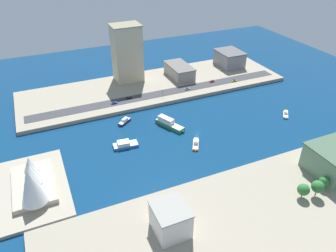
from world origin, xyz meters
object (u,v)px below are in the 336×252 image
(patrol_launch_navy, at_px, (124,121))
(pickup_red, at_px, (212,81))
(ferry_green_doubledeck, at_px, (169,123))
(catamaran_blue, at_px, (125,144))
(yacht_sleek_gray, at_px, (286,114))
(hotel_broad_white, at_px, (170,219))
(carpark_squat_concrete, at_px, (179,71))
(traffic_light_waterfront, at_px, (163,92))
(warehouse_low_gray, at_px, (229,58))
(terminal_long_green, at_px, (334,160))
(hatchback_blue, at_px, (114,103))
(water_taxi_orange, at_px, (196,144))
(sedan_silver, at_px, (187,89))
(taxi_yellow_cab, at_px, (234,81))
(suv_black, at_px, (129,98))
(office_block_beige, at_px, (127,53))
(opera_landmark, at_px, (32,180))

(patrol_launch_navy, height_order, pickup_red, pickup_red)
(ferry_green_doubledeck, height_order, catamaran_blue, ferry_green_doubledeck)
(yacht_sleek_gray, relative_size, hotel_broad_white, 0.59)
(carpark_squat_concrete, distance_m, traffic_light_waterfront, 46.16)
(pickup_red, bearing_deg, warehouse_low_gray, -51.91)
(terminal_long_green, xyz_separation_m, hatchback_blue, (135.34, 95.31, -7.45))
(water_taxi_orange, height_order, hatchback_blue, hatchback_blue)
(warehouse_low_gray, relative_size, hatchback_blue, 5.96)
(carpark_squat_concrete, xyz_separation_m, hatchback_blue, (-28.79, 72.86, -4.92))
(hatchback_blue, bearing_deg, sedan_silver, -90.45)
(catamaran_blue, height_order, pickup_red, pickup_red)
(terminal_long_green, distance_m, pickup_red, 140.42)
(carpark_squat_concrete, distance_m, terminal_long_green, 165.68)
(sedan_silver, xyz_separation_m, taxi_yellow_cab, (-2.00, -48.37, 0.04))
(suv_black, xyz_separation_m, traffic_light_waterfront, (-8.60, -27.33, 3.35))
(hotel_broad_white, distance_m, pickup_red, 176.88)
(yacht_sleek_gray, bearing_deg, taxi_yellow_cab, 4.22)
(ferry_green_doubledeck, height_order, taxi_yellow_cab, ferry_green_doubledeck)
(terminal_long_green, xyz_separation_m, sedan_silver, (134.82, 28.49, -7.45))
(office_block_beige, distance_m, sedan_silver, 63.67)
(carpark_squat_concrete, xyz_separation_m, taxi_yellow_cab, (-31.31, -42.33, -4.88))
(catamaran_blue, bearing_deg, yacht_sleek_gray, -94.89)
(hotel_broad_white, distance_m, hatchback_blue, 137.20)
(ferry_green_doubledeck, bearing_deg, catamaran_blue, 107.05)
(ferry_green_doubledeck, height_order, suv_black, ferry_green_doubledeck)
(carpark_squat_concrete, relative_size, suv_black, 7.80)
(yacht_sleek_gray, bearing_deg, office_block_beige, 40.65)
(yacht_sleek_gray, distance_m, catamaran_blue, 129.17)
(patrol_launch_navy, xyz_separation_m, office_block_beige, (68.86, -25.89, 27.65))
(hotel_broad_white, height_order, sedan_silver, hotel_broad_white)
(office_block_beige, bearing_deg, sedan_silver, -135.77)
(pickup_red, height_order, hatchback_blue, hatchback_blue)
(ferry_green_doubledeck, height_order, traffic_light_waterfront, traffic_light_waterfront)
(traffic_light_waterfront, bearing_deg, catamaran_blue, 136.32)
(traffic_light_waterfront, bearing_deg, hotel_broad_white, 158.57)
(water_taxi_orange, bearing_deg, patrol_launch_navy, 36.57)
(catamaran_blue, bearing_deg, pickup_red, -59.23)
(carpark_squat_concrete, height_order, taxi_yellow_cab, carpark_squat_concrete)
(ferry_green_doubledeck, relative_size, hatchback_blue, 5.40)
(ferry_green_doubledeck, xyz_separation_m, office_block_beige, (86.99, 3.01, 26.45))
(ferry_green_doubledeck, bearing_deg, suv_black, 16.98)
(yacht_sleek_gray, bearing_deg, suv_black, 55.89)
(carpark_squat_concrete, relative_size, terminal_long_green, 1.25)
(sedan_silver, bearing_deg, carpark_squat_concrete, -11.65)
(pickup_red, bearing_deg, carpark_squat_concrete, 43.30)
(traffic_light_waterfront, bearing_deg, pickup_red, -79.86)
(water_taxi_orange, relative_size, office_block_beige, 0.25)
(terminal_long_green, height_order, suv_black, terminal_long_green)
(yacht_sleek_gray, bearing_deg, opera_landmark, 94.07)
(suv_black, bearing_deg, hatchback_blue, 105.21)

